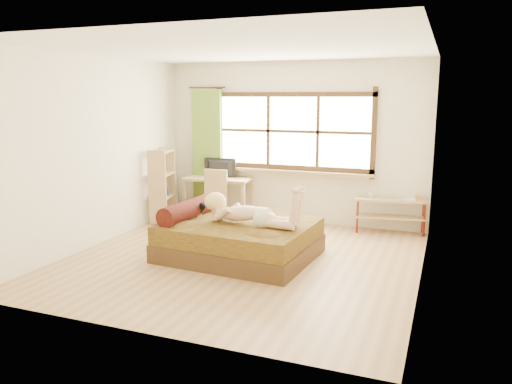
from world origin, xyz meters
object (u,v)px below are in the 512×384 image
at_px(chair, 214,194).
at_px(bookshelf, 162,185).
at_px(desk, 218,183).
at_px(kitten, 195,208).
at_px(bed, 237,238).
at_px(woman, 248,203).
at_px(pipe_shelf, 391,208).

xyz_separation_m(chair, bookshelf, (-0.90, -0.15, 0.12)).
bearing_deg(desk, kitten, -79.03).
bearing_deg(chair, desk, 100.01).
height_order(bed, kitten, bed).
xyz_separation_m(bed, bookshelf, (-1.96, 1.33, 0.37)).
distance_m(chair, bookshelf, 0.92).
relative_size(bed, chair, 2.20).
relative_size(bed, bookshelf, 1.62).
bearing_deg(chair, bookshelf, -175.17).
bearing_deg(bed, chair, 129.71).
bearing_deg(woman, kitten, 174.31).
relative_size(kitten, desk, 0.24).
bearing_deg(kitten, chair, 109.64).
bearing_deg(chair, bed, -58.71).
distance_m(desk, chair, 0.40).
relative_size(bed, desk, 1.67).
distance_m(bed, bookshelf, 2.40).
relative_size(bed, woman, 1.51).
xyz_separation_m(woman, bookshelf, (-2.16, 1.38, -0.13)).
relative_size(desk, chair, 1.32).
xyz_separation_m(bed, chair, (-1.06, 1.47, 0.25)).
bearing_deg(bed, desk, 126.09).
bearing_deg(woman, bed, 168.96).
bearing_deg(kitten, woman, -5.69).
relative_size(bed, pipe_shelf, 1.78).
bearing_deg(kitten, bookshelf, 140.39).
bearing_deg(bookshelf, bed, -47.22).
xyz_separation_m(woman, desk, (-1.35, 1.89, -0.13)).
bearing_deg(kitten, desk, 109.39).
bearing_deg(chair, woman, -54.96).
xyz_separation_m(chair, pipe_shelf, (2.86, 0.49, -0.11)).
height_order(kitten, pipe_shelf, kitten).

